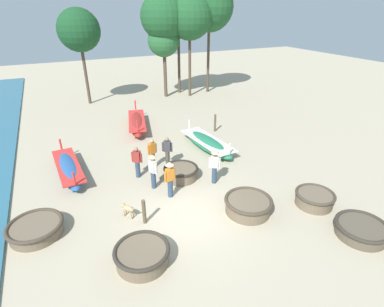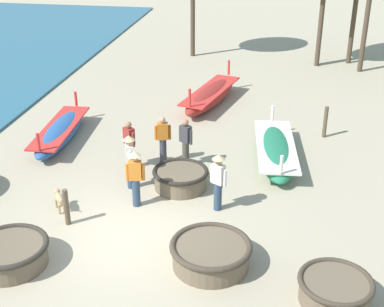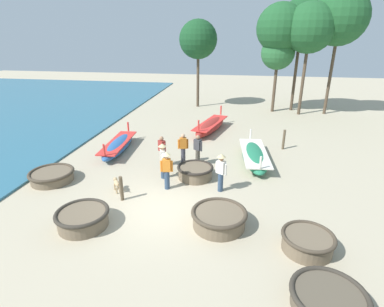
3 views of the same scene
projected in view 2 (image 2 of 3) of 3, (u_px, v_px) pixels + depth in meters
The scene contains 17 objects.
ground_plane at pixel (126, 238), 13.40m from camera, with size 80.00×80.00×0.00m, color tan.
coracle_front_left at pixel (181, 178), 15.62m from camera, with size 1.65×1.65×0.59m.
coracle_far_right at pixel (335, 289), 11.19m from camera, with size 1.60×1.60×0.57m.
coracle_center at pixel (10, 253), 12.30m from camera, with size 1.81×1.81×0.59m.
coracle_upturned at pixel (211, 253), 12.28m from camera, with size 1.91×1.91×0.61m.
long_boat_blue_hull at pixel (60, 132), 18.66m from camera, with size 1.25×4.35×1.12m.
long_boat_white_hull at pixel (211, 96), 21.91m from camera, with size 2.10×4.70×1.32m.
long_boat_green_hull at pixel (275, 150), 17.32m from camera, with size 1.60×4.51×1.11m.
fisherman_standing_right at pixel (163, 138), 16.90m from camera, with size 0.51×0.30×1.57m.
fisherman_standing_left at pixel (130, 158), 15.34m from camera, with size 0.36×0.51×1.67m.
fisherman_with_hat at pixel (218, 178), 14.24m from camera, with size 0.47×0.36×1.67m.
fisherman_by_coracle at pixel (129, 144), 16.55m from camera, with size 0.43×0.38×1.57m.
fisherman_hauling at pixel (135, 175), 14.43m from camera, with size 0.52×0.36×1.67m.
fisherman_crouching at pixel (186, 141), 16.70m from camera, with size 0.47×0.36×1.57m.
dog at pixel (59, 198), 14.48m from camera, with size 0.47×0.59×0.55m.
mooring_post_shoreline at pixel (66, 207), 13.78m from camera, with size 0.14×0.14×1.02m, color brown.
mooring_post_mid_beach at pixel (325, 122), 18.83m from camera, with size 0.14×0.14×1.14m, color brown.
Camera 2 is at (3.48, -10.73, 7.72)m, focal length 50.00 mm.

